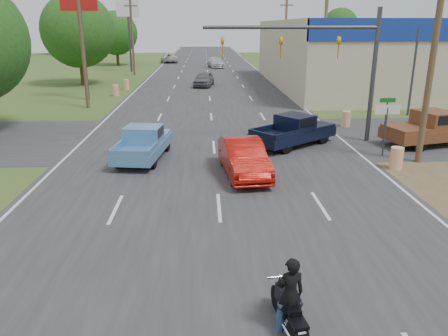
{
  "coord_description": "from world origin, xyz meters",
  "views": [
    {
      "loc": [
        -0.45,
        -6.11,
        6.1
      ],
      "look_at": [
        0.2,
        8.52,
        1.3
      ],
      "focal_mm": 35.0,
      "sensor_mm": 36.0,
      "label": 1
    }
  ],
  "objects_px": {
    "red_convertible": "(244,158)",
    "distant_car_white": "(169,58)",
    "motorcycle": "(290,315)",
    "brown_pickup": "(433,128)",
    "distant_car_grey": "(204,79)",
    "navy_pickup": "(295,130)",
    "distant_car_silver": "(216,63)",
    "rider": "(290,298)",
    "blue_pickup": "(144,142)"
  },
  "relations": [
    {
      "from": "distant_car_silver",
      "to": "navy_pickup",
      "type": "bearing_deg",
      "value": -95.71
    },
    {
      "from": "red_convertible",
      "to": "navy_pickup",
      "type": "xyz_separation_m",
      "value": [
        3.14,
        4.75,
        0.07
      ]
    },
    {
      "from": "red_convertible",
      "to": "navy_pickup",
      "type": "bearing_deg",
      "value": 50.04
    },
    {
      "from": "brown_pickup",
      "to": "blue_pickup",
      "type": "bearing_deg",
      "value": 82.46
    },
    {
      "from": "distant_car_silver",
      "to": "distant_car_white",
      "type": "distance_m",
      "value": 12.51
    },
    {
      "from": "red_convertible",
      "to": "navy_pickup",
      "type": "height_order",
      "value": "navy_pickup"
    },
    {
      "from": "motorcycle",
      "to": "brown_pickup",
      "type": "height_order",
      "value": "brown_pickup"
    },
    {
      "from": "brown_pickup",
      "to": "rider",
      "type": "bearing_deg",
      "value": 129.98
    },
    {
      "from": "distant_car_white",
      "to": "navy_pickup",
      "type": "bearing_deg",
      "value": 91.59
    },
    {
      "from": "navy_pickup",
      "to": "brown_pickup",
      "type": "relative_size",
      "value": 0.86
    },
    {
      "from": "brown_pickup",
      "to": "distant_car_white",
      "type": "bearing_deg",
      "value": 3.63
    },
    {
      "from": "motorcycle",
      "to": "blue_pickup",
      "type": "distance_m",
      "value": 13.6
    },
    {
      "from": "distant_car_silver",
      "to": "rider",
      "type": "bearing_deg",
      "value": -99.56
    },
    {
      "from": "red_convertible",
      "to": "distant_car_white",
      "type": "bearing_deg",
      "value": 90.83
    },
    {
      "from": "motorcycle",
      "to": "distant_car_grey",
      "type": "bearing_deg",
      "value": 83.32
    },
    {
      "from": "motorcycle",
      "to": "distant_car_white",
      "type": "distance_m",
      "value": 70.44
    },
    {
      "from": "red_convertible",
      "to": "blue_pickup",
      "type": "relative_size",
      "value": 0.92
    },
    {
      "from": "navy_pickup",
      "to": "red_convertible",
      "type": "bearing_deg",
      "value": -71.44
    },
    {
      "from": "blue_pickup",
      "to": "navy_pickup",
      "type": "relative_size",
      "value": 0.98
    },
    {
      "from": "red_convertible",
      "to": "distant_car_grey",
      "type": "distance_m",
      "value": 28.67
    },
    {
      "from": "distant_car_silver",
      "to": "distant_car_white",
      "type": "height_order",
      "value": "distant_car_white"
    },
    {
      "from": "distant_car_grey",
      "to": "distant_car_white",
      "type": "xyz_separation_m",
      "value": [
        -6.0,
        31.28,
        0.01
      ]
    },
    {
      "from": "navy_pickup",
      "to": "rider",
      "type": "bearing_deg",
      "value": -49.67
    },
    {
      "from": "blue_pickup",
      "to": "brown_pickup",
      "type": "distance_m",
      "value": 15.12
    },
    {
      "from": "rider",
      "to": "brown_pickup",
      "type": "bearing_deg",
      "value": -134.76
    },
    {
      "from": "blue_pickup",
      "to": "red_convertible",
      "type": "bearing_deg",
      "value": -22.74
    },
    {
      "from": "red_convertible",
      "to": "distant_car_silver",
      "type": "relative_size",
      "value": 0.91
    },
    {
      "from": "blue_pickup",
      "to": "distant_car_silver",
      "type": "xyz_separation_m",
      "value": [
        4.7,
        47.47,
        -0.07
      ]
    },
    {
      "from": "navy_pickup",
      "to": "distant_car_grey",
      "type": "height_order",
      "value": "navy_pickup"
    },
    {
      "from": "rider",
      "to": "blue_pickup",
      "type": "height_order",
      "value": "rider"
    },
    {
      "from": "red_convertible",
      "to": "distant_car_white",
      "type": "xyz_separation_m",
      "value": [
        -7.66,
        59.9,
        0.01
      ]
    },
    {
      "from": "blue_pickup",
      "to": "navy_pickup",
      "type": "height_order",
      "value": "navy_pickup"
    },
    {
      "from": "navy_pickup",
      "to": "distant_car_grey",
      "type": "xyz_separation_m",
      "value": [
        -4.8,
        23.88,
        -0.08
      ]
    },
    {
      "from": "distant_car_grey",
      "to": "distant_car_silver",
      "type": "height_order",
      "value": "distant_car_grey"
    },
    {
      "from": "red_convertible",
      "to": "brown_pickup",
      "type": "distance_m",
      "value": 11.4
    },
    {
      "from": "rider",
      "to": "brown_pickup",
      "type": "height_order",
      "value": "brown_pickup"
    },
    {
      "from": "blue_pickup",
      "to": "distant_car_white",
      "type": "height_order",
      "value": "blue_pickup"
    },
    {
      "from": "distant_car_grey",
      "to": "motorcycle",
      "type": "bearing_deg",
      "value": -78.29
    },
    {
      "from": "motorcycle",
      "to": "distant_car_white",
      "type": "height_order",
      "value": "distant_car_white"
    },
    {
      "from": "motorcycle",
      "to": "distant_car_white",
      "type": "xyz_separation_m",
      "value": [
        -7.73,
        70.02,
        0.34
      ]
    },
    {
      "from": "motorcycle",
      "to": "brown_pickup",
      "type": "xyz_separation_m",
      "value": [
        10.41,
        14.62,
        0.5
      ]
    },
    {
      "from": "red_convertible",
      "to": "rider",
      "type": "xyz_separation_m",
      "value": [
        0.06,
        -10.08,
        0.06
      ]
    },
    {
      "from": "distant_car_silver",
      "to": "distant_car_white",
      "type": "xyz_separation_m",
      "value": [
        -7.82,
        9.76,
        0.03
      ]
    },
    {
      "from": "red_convertible",
      "to": "blue_pickup",
      "type": "bearing_deg",
      "value": 143.07
    },
    {
      "from": "rider",
      "to": "distant_car_silver",
      "type": "height_order",
      "value": "rider"
    },
    {
      "from": "distant_car_grey",
      "to": "brown_pickup",
      "type": "bearing_deg",
      "value": -54.14
    },
    {
      "from": "navy_pickup",
      "to": "distant_car_silver",
      "type": "xyz_separation_m",
      "value": [
        -2.98,
        45.39,
        -0.1
      ]
    },
    {
      "from": "navy_pickup",
      "to": "blue_pickup",
      "type": "bearing_deg",
      "value": -112.82
    },
    {
      "from": "brown_pickup",
      "to": "motorcycle",
      "type": "bearing_deg",
      "value": 130.05
    },
    {
      "from": "rider",
      "to": "navy_pickup",
      "type": "bearing_deg",
      "value": -110.96
    }
  ]
}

